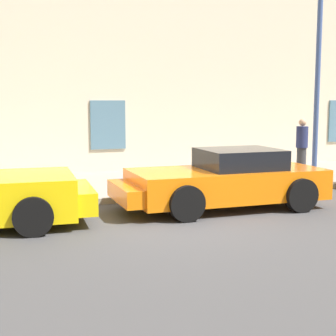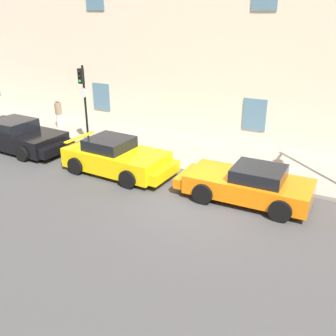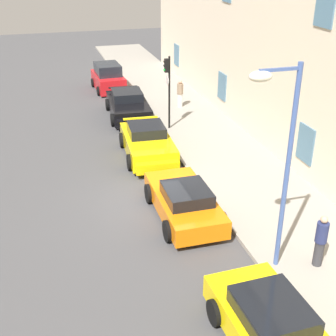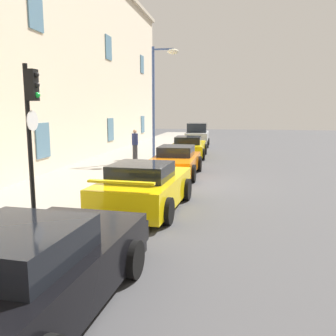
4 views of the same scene
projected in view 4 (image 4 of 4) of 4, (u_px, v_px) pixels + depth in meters
name	position (u px, v px, depth m)	size (l,w,h in m)	color
ground_plane	(185.00, 182.00, 14.46)	(80.00, 80.00, 0.00)	#444447
sidewalk	(91.00, 177.00, 15.16)	(60.00, 4.31, 0.14)	gray
sportscar_red_lead	(39.00, 268.00, 5.23)	(4.92, 2.48, 1.39)	black
sportscar_yellow_flank	(146.00, 187.00, 10.65)	(4.62, 2.43, 1.40)	yellow
sportscar_white_middle	(175.00, 163.00, 15.66)	(4.60, 2.12, 1.30)	orange
sportscar_tail_end	(189.00, 147.00, 22.30)	(4.94, 2.24, 1.29)	yellow
hatchback_distant	(197.00, 136.00, 28.51)	(3.94, 2.00, 1.86)	#B2B7BC
traffic_light	(31.00, 120.00, 7.70)	(0.44, 0.36, 3.73)	black
street_lamp	(161.00, 84.00, 18.87)	(0.44, 1.42, 6.03)	#3F5999
pedestrian_strolling	(135.00, 144.00, 20.04)	(0.37, 0.37, 1.68)	#333338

